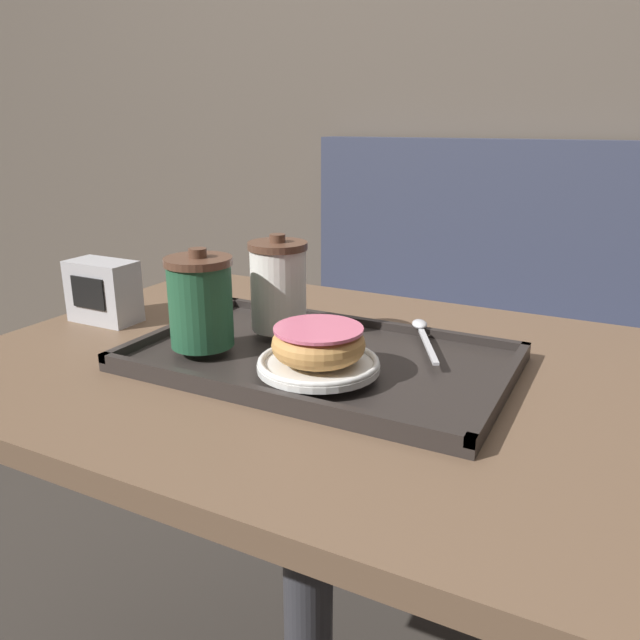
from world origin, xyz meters
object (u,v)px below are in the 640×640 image
spoon (422,331)px  napkin_dispenser (103,291)px  donut_chocolate_glazed (318,343)px  coffee_cup_rear (278,285)px  coffee_cup_front (200,301)px

spoon → napkin_dispenser: (-0.51, -0.11, 0.02)m
donut_chocolate_glazed → napkin_dispenser: napkin_dispenser is taller
coffee_cup_rear → donut_chocolate_glazed: size_ratio=1.21×
coffee_cup_front → coffee_cup_rear: (0.06, 0.11, 0.00)m
coffee_cup_front → coffee_cup_rear: bearing=63.3°
coffee_cup_rear → donut_chocolate_glazed: (0.12, -0.11, -0.03)m
coffee_cup_front → spoon: coffee_cup_front is taller
coffee_cup_rear → napkin_dispenser: bearing=-173.0°
donut_chocolate_glazed → spoon: donut_chocolate_glazed is taller
coffee_cup_front → napkin_dispenser: size_ratio=1.18×
coffee_cup_rear → spoon: size_ratio=0.89×
coffee_cup_rear → napkin_dispenser: coffee_cup_rear is taller
napkin_dispenser → coffee_cup_rear: bearing=7.0°
donut_chocolate_glazed → napkin_dispenser: bearing=170.1°
coffee_cup_front → donut_chocolate_glazed: coffee_cup_front is taller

